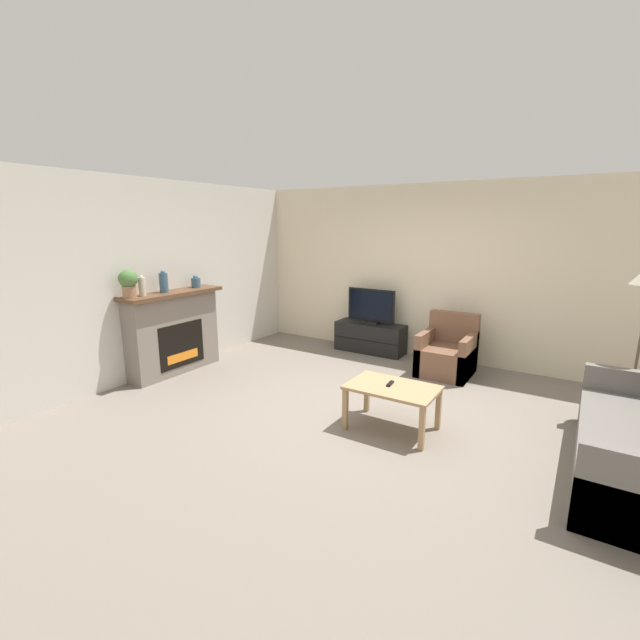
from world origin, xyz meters
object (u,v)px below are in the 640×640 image
Objects in this scene: tv_stand at (370,338)px; tv at (371,307)px; remote at (390,384)px; mantel_vase_left at (142,286)px; fireplace at (174,332)px; potted_plant at (128,282)px; mantel_vase_right at (196,282)px; coffee_table at (392,392)px; mantel_vase_centre_left at (164,282)px; armchair at (447,355)px.

tv_stand is 1.40× the size of tv.
mantel_vase_left is at bearing -176.75° from remote.
fireplace is 3.09m from tv.
mantel_vase_left is at bearing -124.00° from tv_stand.
fireplace is 4.12× the size of potted_plant.
mantel_vase_right is at bearing 90.00° from mantel_vase_left.
tv_stand is at bearing 51.07° from fireplace.
mantel_vase_right is 0.16× the size of tv_stand.
potted_plant is (0.02, -0.64, 0.78)m from fireplace.
tv_stand is 2.77m from coffee_table.
tv is at bearing 55.98° from mantel_vase_left.
tv is 2.74m from remote.
mantel_vase_centre_left is at bearing -90.00° from mantel_vase_right.
tv_stand is at bearing 56.00° from mantel_vase_left.
mantel_vase_left is 0.34m from mantel_vase_centre_left.
mantel_vase_left reaches higher than fireplace.
remote is at bearing 8.54° from mantel_vase_left.
remote is at bearing -59.96° from tv.
tv_stand is 1.36× the size of armchair.
fireplace is 3.11m from tv_stand.
armchair reaches higher than remote.
mantel_vase_centre_left is 0.56m from mantel_vase_right.
tv is (0.00, -0.00, 0.51)m from tv_stand.
tv is at bearing 164.79° from armchair.
remote is at bearing 0.77° from fireplace.
mantel_vase_right reaches higher than coffee_table.
mantel_vase_centre_left reaches higher than mantel_vase_right.
coffee_table is (3.33, -0.43, -0.85)m from mantel_vase_right.
fireplace is 3.30m from remote.
mantel_vase_left reaches higher than mantel_vase_right.
mantel_vase_left is at bearing -143.30° from armchair.
mantel_vase_right is at bearing 167.69° from remote.
tv is 5.40× the size of remote.
tv_stand is (1.92, 3.04, -1.14)m from potted_plant.
mantel_vase_right reaches higher than armchair.
potted_plant reaches higher than tv.
tv is at bearing 52.57° from mantel_vase_centre_left.
coffee_table is (1.40, -2.38, -0.35)m from tv.
mantel_vase_right reaches higher than tv.
tv_stand is at bearing 164.70° from armchair.
mantel_vase_left is at bearing -87.85° from fireplace.
fireplace is 0.80m from mantel_vase_right.
mantel_vase_centre_left is (0.02, -0.11, 0.72)m from fireplace.
mantel_vase_left is at bearing -90.00° from mantel_vase_centre_left.
mantel_vase_right is at bearing 172.58° from coffee_table.
tv_stand is at bearing 114.73° from remote.
mantel_vase_right reaches higher than tv_stand.
tv is (1.92, 1.95, -0.50)m from mantel_vase_right.
potted_plant reaches higher than mantel_vase_right.
tv_stand is at bearing 90.00° from tv.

